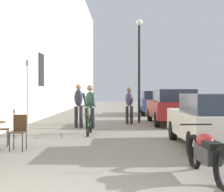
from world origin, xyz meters
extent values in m
cube|color=#B7AD99|center=(-3.45, 14.00, 6.16)|extent=(0.50, 68.00, 12.31)
cube|color=black|center=(-3.18, 13.54, 2.61)|extent=(0.04, 1.10, 1.70)
cylinder|color=black|center=(-1.44, 4.10, 0.23)|extent=(0.02, 0.02, 0.45)
cylinder|color=black|center=(-1.77, 4.10, 0.23)|extent=(0.02, 0.02, 0.45)
cylinder|color=black|center=(-1.44, 4.42, 0.23)|extent=(0.02, 0.02, 0.45)
cylinder|color=black|center=(-1.76, 4.42, 0.23)|extent=(0.02, 0.02, 0.45)
cube|color=#4C331E|center=(-1.60, 4.26, 0.46)|extent=(0.38, 0.38, 0.02)
cube|color=#4C331E|center=(-1.60, 4.44, 0.68)|extent=(0.34, 0.02, 0.42)
cylinder|color=black|center=(-2.13, 5.13, 0.23)|extent=(0.02, 0.02, 0.45)
cylinder|color=black|center=(-2.06, 4.81, 0.23)|extent=(0.02, 0.02, 0.45)
cube|color=#4C331E|center=(-2.25, 4.93, 0.46)|extent=(0.45, 0.45, 0.02)
torus|color=black|center=(-0.10, 6.89, 0.33)|extent=(0.05, 0.71, 0.71)
torus|color=black|center=(-0.09, 7.94, 0.33)|extent=(0.05, 0.71, 0.71)
cylinder|color=#2D6B38|center=(-0.09, 7.85, 0.61)|extent=(0.04, 0.21, 0.58)
cylinder|color=#2D6B38|center=(-0.10, 7.35, 0.95)|extent=(0.04, 0.82, 0.14)
cylinder|color=#2D6B38|center=(-0.10, 6.91, 0.67)|extent=(0.04, 0.09, 0.67)
cylinder|color=#2D6B38|center=(-0.10, 7.44, 0.37)|extent=(0.04, 1.00, 0.12)
cylinder|color=black|center=(-0.10, 6.94, 1.00)|extent=(0.52, 0.03, 0.03)
ellipsoid|color=black|center=(-0.09, 7.76, 0.93)|extent=(0.12, 0.24, 0.06)
ellipsoid|color=#38564C|center=(-0.09, 7.68, 1.21)|extent=(0.34, 0.35, 0.59)
sphere|color=#A57A5B|center=(-0.09, 7.64, 1.60)|extent=(0.22, 0.22, 0.22)
cylinder|color=#26262D|center=(0.01, 7.60, 0.55)|extent=(0.13, 0.40, 0.75)
cylinder|color=#26262D|center=(-0.19, 7.60, 0.55)|extent=(0.13, 0.40, 0.75)
cylinder|color=#38564C|center=(0.05, 7.29, 1.20)|extent=(0.10, 0.75, 0.48)
cylinder|color=#38564C|center=(-0.24, 7.29, 1.20)|extent=(0.11, 0.75, 0.48)
cylinder|color=#26262D|center=(-0.63, 9.49, 0.44)|extent=(0.14, 0.14, 0.87)
cylinder|color=#26262D|center=(-0.83, 9.49, 0.44)|extent=(0.14, 0.14, 0.87)
ellipsoid|color=#2D3342|center=(-0.73, 9.49, 1.22)|extent=(0.34, 0.25, 0.69)
sphere|color=#A57A5B|center=(-0.73, 9.49, 1.66)|extent=(0.22, 0.22, 0.22)
cylinder|color=#26262D|center=(1.47, 11.17, 0.41)|extent=(0.14, 0.14, 0.81)
cylinder|color=#26262D|center=(1.27, 11.14, 0.41)|extent=(0.14, 0.14, 0.81)
ellipsoid|color=#4C3D5B|center=(1.37, 11.15, 1.13)|extent=(0.37, 0.29, 0.64)
sphere|color=brown|center=(1.37, 11.15, 1.56)|extent=(0.22, 0.22, 0.22)
cylinder|color=black|center=(1.86, 11.88, 2.30)|extent=(0.12, 0.12, 4.60)
sphere|color=silver|center=(1.86, 11.88, 4.74)|extent=(0.32, 0.32, 0.32)
cube|color=beige|center=(3.34, 4.93, 0.61)|extent=(1.70, 4.02, 0.65)
cube|color=#283342|center=(3.34, 4.45, 1.18)|extent=(1.41, 2.17, 0.48)
cylinder|color=black|center=(2.57, 6.24, 0.29)|extent=(0.19, 0.58, 0.58)
cylinder|color=black|center=(4.08, 6.26, 0.29)|extent=(0.19, 0.58, 0.58)
cylinder|color=black|center=(2.60, 3.60, 0.29)|extent=(0.19, 0.58, 0.58)
cube|color=maroon|center=(3.29, 11.27, 0.68)|extent=(1.90, 4.45, 0.72)
cube|color=#283342|center=(3.30, 10.74, 1.30)|extent=(1.58, 2.41, 0.53)
cylinder|color=black|center=(2.44, 12.72, 0.32)|extent=(0.22, 0.64, 0.64)
cylinder|color=black|center=(4.10, 12.75, 0.32)|extent=(0.22, 0.64, 0.64)
cylinder|color=black|center=(2.49, 9.80, 0.32)|extent=(0.22, 0.64, 0.64)
cylinder|color=black|center=(4.15, 9.83, 0.32)|extent=(0.22, 0.64, 0.64)
cube|color=#384C84|center=(3.14, 17.66, 0.65)|extent=(1.77, 4.23, 0.69)
cube|color=#283342|center=(3.14, 17.16, 1.25)|extent=(1.48, 2.29, 0.51)
cylinder|color=black|center=(2.35, 19.06, 0.30)|extent=(0.20, 0.61, 0.61)
cylinder|color=black|center=(3.95, 19.05, 0.30)|extent=(0.20, 0.61, 0.61)
cylinder|color=black|center=(2.34, 16.27, 0.30)|extent=(0.20, 0.61, 0.61)
cylinder|color=black|center=(3.93, 16.27, 0.30)|extent=(0.20, 0.61, 0.61)
torus|color=black|center=(2.40, 2.50, 0.30)|extent=(0.14, 0.69, 0.69)
torus|color=black|center=(2.52, 1.05, 0.30)|extent=(0.16, 0.71, 0.70)
cube|color=#333338|center=(2.46, 1.78, 0.40)|extent=(0.30, 0.78, 0.28)
ellipsoid|color=maroon|center=(2.45, 1.88, 0.62)|extent=(0.32, 0.54, 0.24)
cube|color=black|center=(2.48, 1.50, 0.60)|extent=(0.27, 0.46, 0.10)
cylinder|color=black|center=(2.41, 2.40, 0.85)|extent=(0.62, 0.08, 0.03)
camera|label=1|loc=(0.94, -4.09, 1.49)|focal=54.10mm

